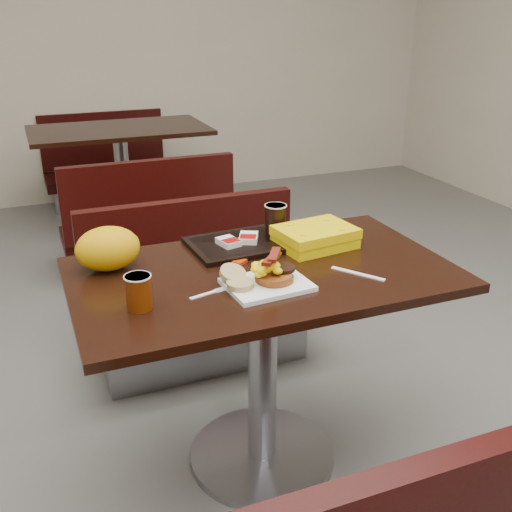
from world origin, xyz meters
name	(u,v)px	position (x,y,z in m)	size (l,w,h in m)	color
floor	(262,458)	(0.00, 0.00, 0.00)	(6.00, 7.00, 0.01)	slate
wall_back	(91,23)	(0.00, 3.50, 1.40)	(6.00, 0.01, 2.80)	beige
table_near	(262,371)	(0.00, 0.00, 0.38)	(1.20, 0.70, 0.75)	black
bench_near_n	(202,291)	(0.00, 0.70, 0.36)	(1.00, 0.46, 0.72)	black
table_far	(123,181)	(0.00, 2.60, 0.38)	(1.20, 0.70, 0.75)	black
bench_far_s	(144,212)	(0.00, 1.90, 0.36)	(1.00, 0.46, 0.72)	black
bench_far_n	(108,161)	(0.00, 3.30, 0.36)	(1.00, 0.46, 0.72)	black
platter	(267,285)	(-0.03, -0.12, 0.76)	(0.24, 0.19, 0.01)	white
pancake_stack	(274,277)	(-0.01, -0.11, 0.78)	(0.12, 0.12, 0.02)	#944118
sausage_patty	(283,268)	(0.02, -0.10, 0.79)	(0.07, 0.07, 0.01)	black
scrambled_eggs	(265,268)	(-0.04, -0.11, 0.81)	(0.08, 0.07, 0.04)	yellow
bacon_strips	(272,258)	(-0.02, -0.11, 0.84)	(0.14, 0.06, 0.01)	#470E05
muffin_bottom	(240,284)	(-0.12, -0.12, 0.77)	(0.08, 0.08, 0.02)	tan
muffin_top	(233,274)	(-0.12, -0.06, 0.79)	(0.08, 0.08, 0.02)	tan
coffee_cup_near	(139,292)	(-0.42, -0.11, 0.80)	(0.07, 0.07, 0.10)	#7F2E04
fork	(203,295)	(-0.23, -0.10, 0.75)	(0.12, 0.02, 0.00)	white
knife	(358,274)	(0.26, -0.14, 0.75)	(0.18, 0.01, 0.00)	white
condiment_syrup	(240,262)	(-0.05, 0.08, 0.76)	(0.04, 0.03, 0.01)	red
condiment_ketchup	(239,258)	(-0.04, 0.11, 0.76)	(0.04, 0.03, 0.01)	#8C0504
tray	(243,244)	(0.02, 0.22, 0.76)	(0.37, 0.26, 0.02)	black
hashbrown_sleeve_left	(228,242)	(-0.04, 0.21, 0.78)	(0.06, 0.08, 0.02)	silver
hashbrown_sleeve_right	(249,238)	(0.04, 0.22, 0.78)	(0.06, 0.08, 0.02)	silver
coffee_cup_far	(276,219)	(0.16, 0.26, 0.82)	(0.07, 0.07, 0.10)	black
clamshell	(315,237)	(0.25, 0.12, 0.78)	(0.26, 0.19, 0.07)	#E2BC03
paper_bag	(108,249)	(-0.45, 0.19, 0.82)	(0.20, 0.15, 0.14)	orange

